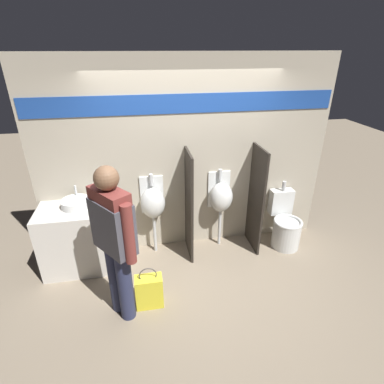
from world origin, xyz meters
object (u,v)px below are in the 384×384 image
object	(u,v)px
cell_phone	(92,212)
shopping_bag	(149,291)
sink_basin	(76,203)
person_in_vest	(114,236)
urinal_near_counter	(153,203)
toilet	(285,226)
urinal_far	(221,197)

from	to	relation	value
cell_phone	shopping_bag	size ratio (longest dim) A/B	0.26
sink_basin	cell_phone	world-z (taller)	sink_basin
sink_basin	cell_phone	xyz separation A→B (m)	(0.22, -0.18, -0.05)
sink_basin	cell_phone	distance (m)	0.29
cell_phone	person_in_vest	size ratio (longest dim) A/B	0.08
cell_phone	shopping_bag	world-z (taller)	cell_phone
urinal_near_counter	toilet	distance (m)	2.01
urinal_near_counter	shopping_bag	world-z (taller)	urinal_near_counter
sink_basin	toilet	distance (m)	2.99
sink_basin	urinal_far	size ratio (longest dim) A/B	0.30
toilet	cell_phone	bearing A→B (deg)	-177.92
urinal_far	toilet	distance (m)	1.10
urinal_far	shopping_bag	xyz separation A→B (m)	(-1.12, -1.05, -0.59)
sink_basin	urinal_far	bearing A→B (deg)	3.11
urinal_near_counter	urinal_far	size ratio (longest dim) A/B	1.00
urinal_near_counter	shopping_bag	size ratio (longest dim) A/B	2.20
urinal_near_counter	urinal_far	xyz separation A→B (m)	(0.97, 0.00, 0.00)
urinal_far	shopping_bag	world-z (taller)	urinal_far
cell_phone	person_in_vest	xyz separation A→B (m)	(0.32, -0.81, 0.14)
urinal_far	urinal_near_counter	bearing A→B (deg)	180.00
cell_phone	urinal_far	distance (m)	1.76
cell_phone	person_in_vest	bearing A→B (deg)	-68.24
person_in_vest	sink_basin	bearing A→B (deg)	-8.47
sink_basin	person_in_vest	xyz separation A→B (m)	(0.54, -0.99, 0.09)
urinal_far	toilet	bearing A→B (deg)	-11.00
cell_phone	toilet	size ratio (longest dim) A/B	0.15
urinal_near_counter	cell_phone	bearing A→B (deg)	-159.39
sink_basin	person_in_vest	world-z (taller)	person_in_vest
sink_basin	person_in_vest	distance (m)	1.13
shopping_bag	urinal_far	bearing A→B (deg)	43.22
sink_basin	urinal_far	distance (m)	1.96
shopping_bag	toilet	bearing A→B (deg)	22.37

